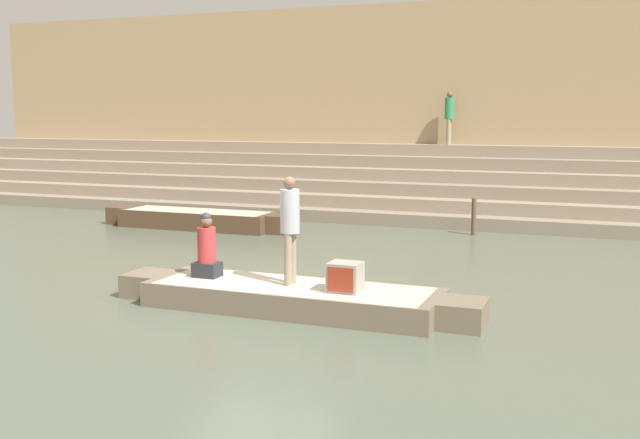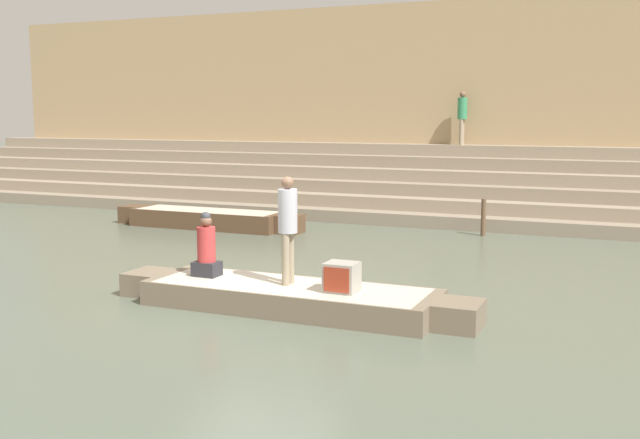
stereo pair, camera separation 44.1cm
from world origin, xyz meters
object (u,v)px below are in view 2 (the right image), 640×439
(moored_boat_shore, at_px, (208,218))
(mooring_post, at_px, (483,217))
(rowboat_main, at_px, (290,296))
(tv_set, at_px, (342,277))
(person_standing, at_px, (288,222))
(person_rowing, at_px, (206,250))
(person_on_steps, at_px, (462,114))

(moored_boat_shore, xyz_separation_m, mooring_post, (7.21, 1.58, 0.22))
(rowboat_main, bearing_deg, tv_set, -6.05)
(moored_boat_shore, distance_m, mooring_post, 7.39)
(person_standing, height_order, person_rowing, person_standing)
(rowboat_main, distance_m, moored_boat_shore, 9.05)
(rowboat_main, xyz_separation_m, moored_boat_shore, (-5.82, 6.93, 0.04))
(rowboat_main, height_order, moored_boat_shore, moored_boat_shore)
(moored_boat_shore, distance_m, person_on_steps, 8.62)
(person_standing, relative_size, tv_set, 3.52)
(person_standing, distance_m, tv_set, 1.26)
(rowboat_main, xyz_separation_m, tv_set, (0.92, -0.09, 0.41))
(person_rowing, bearing_deg, rowboat_main, 3.98)
(person_standing, relative_size, mooring_post, 1.81)
(moored_boat_shore, height_order, mooring_post, mooring_post)
(person_standing, bearing_deg, person_on_steps, 75.40)
(person_rowing, height_order, tv_set, person_rowing)
(rowboat_main, relative_size, person_rowing, 5.61)
(rowboat_main, distance_m, person_on_steps, 13.13)
(mooring_post, bearing_deg, rowboat_main, -99.31)
(person_rowing, relative_size, mooring_post, 1.14)
(person_on_steps, bearing_deg, person_rowing, 134.26)
(tv_set, xyz_separation_m, moored_boat_shore, (-6.73, 7.02, -0.36))
(rowboat_main, height_order, mooring_post, mooring_post)
(rowboat_main, height_order, person_on_steps, person_on_steps)
(person_on_steps, bearing_deg, person_standing, 141.08)
(tv_set, distance_m, person_on_steps, 13.18)
(rowboat_main, bearing_deg, person_on_steps, 90.23)
(moored_boat_shore, bearing_deg, person_on_steps, 47.67)
(tv_set, height_order, moored_boat_shore, tv_set)
(person_rowing, distance_m, mooring_post, 8.96)
(rowboat_main, xyz_separation_m, person_standing, (-0.06, 0.06, 1.19))
(tv_set, bearing_deg, rowboat_main, 169.97)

